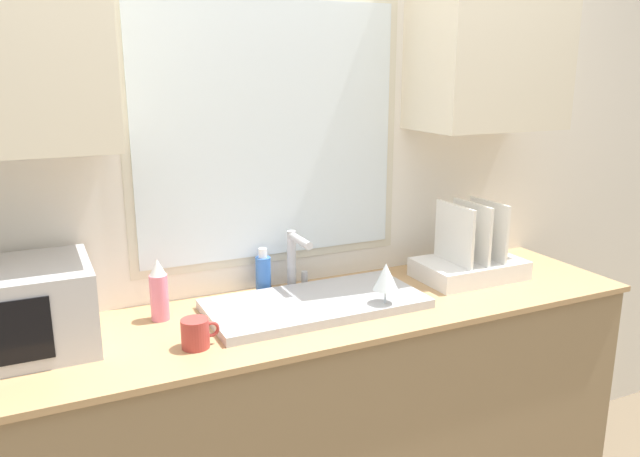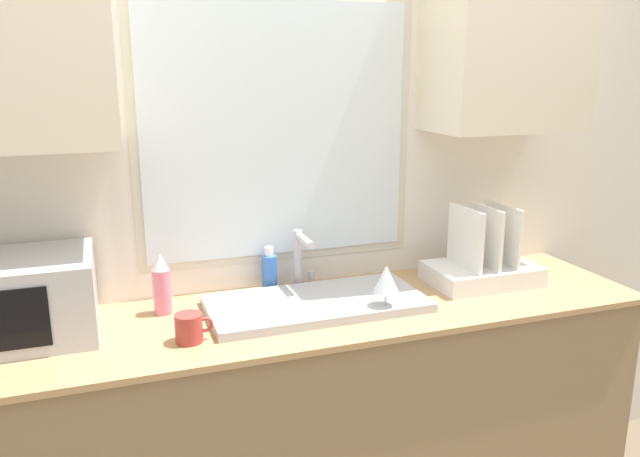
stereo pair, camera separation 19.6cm
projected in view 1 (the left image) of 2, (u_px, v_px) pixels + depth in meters
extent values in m
cube|color=#8C7251|center=(304.00, 440.00, 2.15)|extent=(2.33, 0.55, 0.92)
cube|color=tan|center=(303.00, 314.00, 2.04)|extent=(2.36, 0.58, 0.02)
cube|color=silver|center=(268.00, 186.00, 2.21)|extent=(6.00, 0.06, 2.60)
cube|color=beige|center=(270.00, 132.00, 2.14)|extent=(1.00, 0.01, 0.93)
cube|color=silver|center=(270.00, 132.00, 2.14)|extent=(0.94, 0.01, 0.87)
cube|color=beige|center=(491.00, 24.00, 2.24)|extent=(0.54, 0.32, 0.75)
cube|color=#B2B2B7|center=(315.00, 304.00, 2.06)|extent=(0.72, 0.34, 0.03)
cylinder|color=#B7B7BC|center=(292.00, 260.00, 2.21)|extent=(0.03, 0.03, 0.22)
cylinder|color=#B7B7BC|center=(300.00, 241.00, 2.12)|extent=(0.03, 0.15, 0.03)
cylinder|color=#B7B7BC|center=(305.00, 279.00, 2.25)|extent=(0.02, 0.02, 0.06)
cube|color=#B2B2B7|center=(3.00, 311.00, 1.71)|extent=(0.47, 0.34, 0.24)
cube|color=white|center=(469.00, 269.00, 2.35)|extent=(0.39, 0.25, 0.07)
cube|color=white|center=(454.00, 234.00, 2.29)|extent=(0.01, 0.22, 0.22)
cube|color=white|center=(471.00, 232.00, 2.32)|extent=(0.01, 0.22, 0.22)
cube|color=white|center=(488.00, 229.00, 2.35)|extent=(0.01, 0.22, 0.22)
cylinder|color=#D8728C|center=(159.00, 297.00, 1.95)|extent=(0.06, 0.06, 0.15)
cone|color=silver|center=(157.00, 267.00, 1.93)|extent=(0.05, 0.05, 0.05)
cylinder|color=blue|center=(263.00, 275.00, 2.19)|extent=(0.05, 0.05, 0.13)
cylinder|color=white|center=(263.00, 253.00, 2.17)|extent=(0.03, 0.03, 0.03)
cylinder|color=#A53833|center=(195.00, 334.00, 1.76)|extent=(0.08, 0.08, 0.08)
torus|color=#A53833|center=(212.00, 329.00, 1.78)|extent=(0.05, 0.01, 0.05)
cylinder|color=silver|center=(385.00, 311.00, 2.03)|extent=(0.07, 0.07, 0.00)
cylinder|color=silver|center=(385.00, 300.00, 2.02)|extent=(0.01, 0.01, 0.07)
cone|color=silver|center=(386.00, 276.00, 2.00)|extent=(0.08, 0.08, 0.09)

